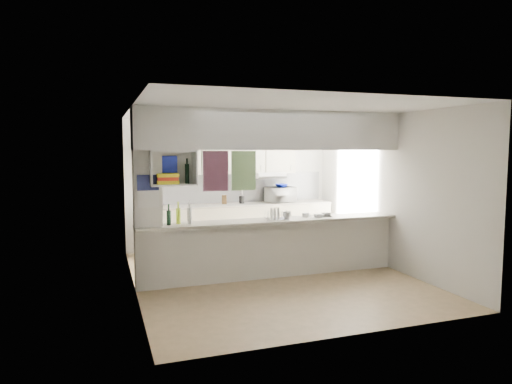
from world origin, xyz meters
name	(u,v)px	position (x,y,z in m)	size (l,w,h in m)	color
floor	(272,277)	(0.00, 0.00, 0.00)	(4.80, 4.80, 0.00)	#8C7451
ceiling	(273,111)	(0.00, 0.00, 2.60)	(4.80, 4.80, 0.00)	white
wall_back	(230,184)	(0.00, 2.40, 1.30)	(4.20, 4.20, 0.00)	silver
wall_left	(133,200)	(-2.10, 0.00, 1.30)	(4.80, 4.80, 0.00)	silver
wall_right	(387,191)	(2.10, 0.00, 1.30)	(4.80, 4.80, 0.00)	silver
servery_partition	(262,172)	(-0.17, 0.00, 1.66)	(4.20, 0.50, 2.60)	silver
cubby_shelf	(171,171)	(-1.57, -0.06, 1.71)	(0.65, 0.35, 0.50)	white
kitchen_run	(242,208)	(0.16, 2.14, 0.83)	(3.60, 0.63, 2.24)	beige
microwave	(281,195)	(0.99, 2.09, 1.08)	(0.57, 0.39, 0.31)	white
bowl	(281,186)	(1.00, 2.08, 1.27)	(0.26, 0.26, 0.06)	#0E1B9C
dish_rack	(277,215)	(0.07, -0.03, 1.00)	(0.41, 0.33, 0.20)	silver
cup	(287,215)	(0.23, -0.04, 0.99)	(0.13, 0.13, 0.11)	white
wine_bottles	(179,216)	(-1.45, 0.01, 1.04)	(0.37, 0.15, 0.34)	black
plastic_tubs	(315,215)	(0.76, 0.03, 0.95)	(0.49, 0.21, 0.06)	silver
utensil_jar	(242,200)	(0.16, 2.15, 1.00)	(0.11, 0.11, 0.15)	black
knife_block	(224,199)	(-0.19, 2.18, 1.01)	(0.09, 0.07, 0.18)	#4C351A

